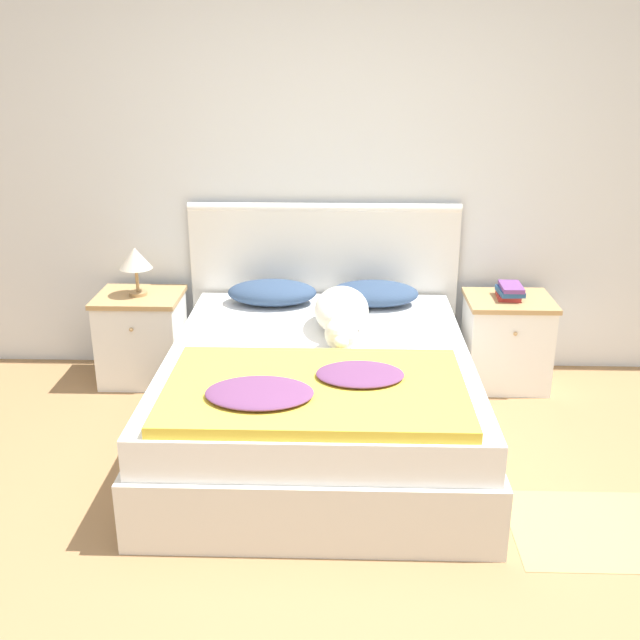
% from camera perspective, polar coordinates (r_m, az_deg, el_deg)
% --- Properties ---
extents(ground_plane, '(16.00, 16.00, 0.00)m').
position_cam_1_polar(ground_plane, '(3.10, 0.24, -18.92)').
color(ground_plane, '#997047').
extents(wall_back, '(9.00, 0.06, 2.55)m').
position_cam_1_polar(wall_back, '(4.58, 1.00, 11.66)').
color(wall_back, silver).
rests_on(wall_back, ground_plane).
extents(bed, '(1.57, 1.93, 0.51)m').
position_cam_1_polar(bed, '(3.87, -0.09, -5.96)').
color(bed, silver).
rests_on(bed, ground_plane).
extents(headboard, '(1.65, 0.06, 1.06)m').
position_cam_1_polar(headboard, '(4.68, 0.30, 2.74)').
color(headboard, silver).
rests_on(headboard, ground_plane).
extents(nightstand_left, '(0.50, 0.44, 0.55)m').
position_cam_1_polar(nightstand_left, '(4.70, -13.39, -1.28)').
color(nightstand_left, white).
rests_on(nightstand_left, ground_plane).
extents(nightstand_right, '(0.50, 0.44, 0.55)m').
position_cam_1_polar(nightstand_right, '(4.65, 13.98, -1.59)').
color(nightstand_right, white).
rests_on(nightstand_right, ground_plane).
extents(pillow_left, '(0.53, 0.34, 0.14)m').
position_cam_1_polar(pillow_left, '(4.46, -3.67, 2.11)').
color(pillow_left, navy).
rests_on(pillow_left, bed).
extents(pillow_right, '(0.53, 0.34, 0.14)m').
position_cam_1_polar(pillow_right, '(4.44, 4.12, 2.04)').
color(pillow_right, navy).
rests_on(pillow_right, bed).
extents(quilt, '(1.32, 0.84, 0.09)m').
position_cam_1_polar(quilt, '(3.29, -0.56, -5.27)').
color(quilt, yellow).
rests_on(quilt, bed).
extents(dog, '(0.29, 0.74, 0.22)m').
position_cam_1_polar(dog, '(4.00, 1.67, 0.54)').
color(dog, silver).
rests_on(dog, bed).
extents(book_stack, '(0.15, 0.21, 0.08)m').
position_cam_1_polar(book_stack, '(4.55, 14.27, 2.13)').
color(book_stack, '#AD2D28').
rests_on(book_stack, nightstand_right).
extents(table_lamp, '(0.19, 0.19, 0.29)m').
position_cam_1_polar(table_lamp, '(4.55, -13.89, 4.46)').
color(table_lamp, '#9E7A4C').
rests_on(table_lamp, nightstand_left).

